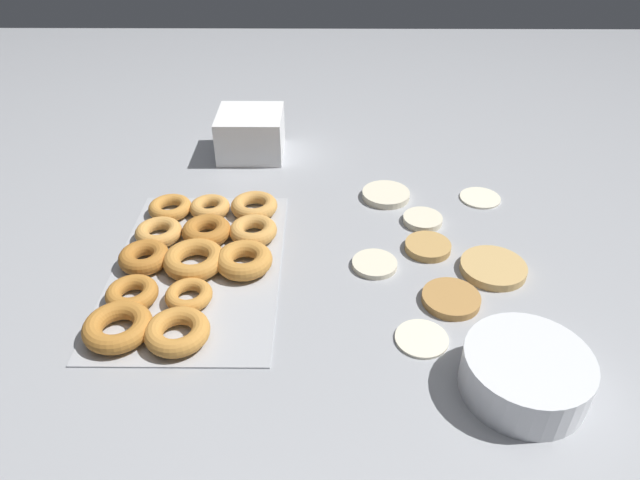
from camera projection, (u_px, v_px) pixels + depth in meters
ground_plane at (372, 246)px, 1.11m from camera, size 3.00×3.00×0.00m
pancake_0 at (372, 264)px, 1.05m from camera, size 0.08×0.08×0.01m
pancake_1 at (428, 247)px, 1.09m from camera, size 0.09×0.09×0.01m
pancake_2 at (480, 197)px, 1.25m from camera, size 0.09×0.09×0.01m
pancake_3 at (493, 268)px, 1.04m from camera, size 0.12×0.12×0.02m
pancake_4 at (386, 195)px, 1.25m from camera, size 0.10×0.10×0.01m
pancake_5 at (451, 299)px, 0.97m from camera, size 0.10×0.10×0.01m
pancake_6 at (422, 338)px, 0.90m from camera, size 0.09×0.09×0.01m
pancake_7 at (423, 220)px, 1.17m from camera, size 0.08×0.08×0.01m
donut_tray at (192, 259)px, 1.05m from camera, size 0.48×0.31×0.04m
batter_bowl at (525, 373)px, 0.81m from camera, size 0.18×0.18×0.07m
container_stack at (251, 134)px, 1.40m from camera, size 0.15×0.16×0.11m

